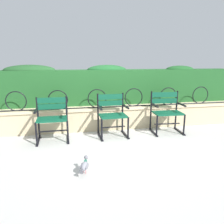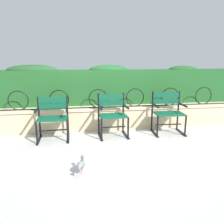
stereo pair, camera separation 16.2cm
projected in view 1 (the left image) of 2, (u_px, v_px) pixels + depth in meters
name	position (u px, v px, depth m)	size (l,w,h in m)	color
ground_plane	(113.00, 139.00, 4.29)	(60.00, 60.00, 0.00)	#B7B5AF
stone_wall	(106.00, 118.00, 4.93)	(6.93, 0.41, 0.52)	#C6B289
iron_arch_fence	(98.00, 100.00, 4.72)	(6.39, 0.02, 0.42)	black
hedge_row	(102.00, 85.00, 5.21)	(6.79, 0.58, 0.94)	#1E5123
park_chair_left	(52.00, 117.00, 4.19)	(0.62, 0.54, 0.84)	#0F4C33
park_chair_centre	(112.00, 114.00, 4.44)	(0.60, 0.54, 0.87)	#0F4C33
park_chair_right	(166.00, 111.00, 4.67)	(0.67, 0.56, 0.88)	#0F4C33
pigeon_near_chairs	(84.00, 166.00, 2.97)	(0.16, 0.28, 0.22)	gray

